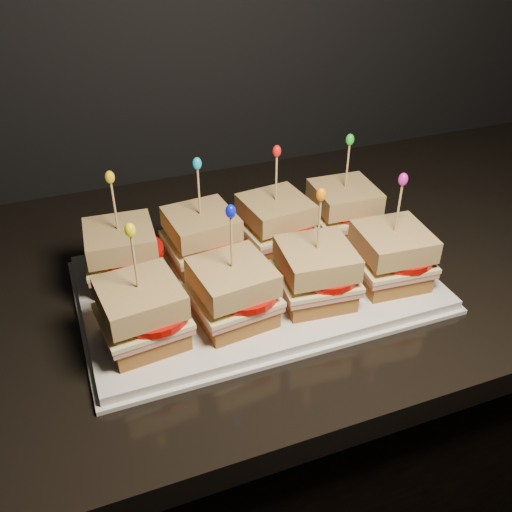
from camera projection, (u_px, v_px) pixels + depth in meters
name	position (u px, v px, depth m)	size (l,w,h in m)	color
cabinet	(132.00, 498.00, 1.05)	(2.64, 0.61, 0.87)	black
granite_slab	(93.00, 305.00, 0.80)	(2.68, 0.65, 0.04)	black
platter	(256.00, 283.00, 0.79)	(0.47, 0.29, 0.02)	white
platter_rim	(256.00, 287.00, 0.79)	(0.48, 0.30, 0.01)	white
sandwich_0_bread_bot	(124.00, 270.00, 0.78)	(0.09, 0.09, 0.02)	brown
sandwich_0_ham	(123.00, 260.00, 0.77)	(0.10, 0.09, 0.01)	#C86E66
sandwich_0_cheese	(122.00, 256.00, 0.77)	(0.10, 0.09, 0.01)	#EEE49A
sandwich_0_tomato	(131.00, 252.00, 0.76)	(0.09, 0.09, 0.01)	#B40903
sandwich_0_bread_top	(120.00, 239.00, 0.75)	(0.09, 0.09, 0.03)	brown
sandwich_0_pick	(115.00, 209.00, 0.73)	(0.00, 0.00, 0.09)	tan
sandwich_0_frill	(110.00, 177.00, 0.70)	(0.01, 0.01, 0.02)	yellow
sandwich_1_bread_bot	(203.00, 254.00, 0.82)	(0.09, 0.09, 0.02)	brown
sandwich_1_ham	(202.00, 244.00, 0.81)	(0.10, 0.09, 0.01)	#C86E66
sandwich_1_cheese	(202.00, 240.00, 0.80)	(0.10, 0.09, 0.01)	#EEE49A
sandwich_1_tomato	(211.00, 236.00, 0.80)	(0.09, 0.09, 0.01)	#B40903
sandwich_1_bread_top	(201.00, 223.00, 0.79)	(0.09, 0.09, 0.03)	brown
sandwich_1_pick	(199.00, 194.00, 0.76)	(0.00, 0.00, 0.09)	tan
sandwich_1_frill	(197.00, 163.00, 0.74)	(0.01, 0.01, 0.02)	#0FA6CA
sandwich_2_bread_bot	(275.00, 239.00, 0.85)	(0.09, 0.09, 0.02)	brown
sandwich_2_ham	(275.00, 230.00, 0.84)	(0.10, 0.09, 0.01)	#C86E66
sandwich_2_cheese	(275.00, 226.00, 0.84)	(0.10, 0.09, 0.01)	#EEE49A
sandwich_2_tomato	(284.00, 222.00, 0.83)	(0.09, 0.09, 0.01)	#B40903
sandwich_2_bread_top	(276.00, 209.00, 0.82)	(0.09, 0.09, 0.03)	brown
sandwich_2_pick	(276.00, 181.00, 0.79)	(0.00, 0.00, 0.09)	tan
sandwich_2_frill	(277.00, 151.00, 0.77)	(0.01, 0.01, 0.02)	red
sandwich_3_bread_bot	(342.00, 225.00, 0.88)	(0.09, 0.09, 0.02)	brown
sandwich_3_ham	(343.00, 216.00, 0.87)	(0.10, 0.09, 0.01)	#C86E66
sandwich_3_cheese	(343.00, 212.00, 0.87)	(0.10, 0.09, 0.01)	#EEE49A
sandwich_3_tomato	(352.00, 208.00, 0.86)	(0.09, 0.09, 0.01)	#B40903
sandwich_3_bread_top	(344.00, 196.00, 0.85)	(0.09, 0.09, 0.03)	brown
sandwich_3_pick	(347.00, 169.00, 0.83)	(0.00, 0.00, 0.09)	tan
sandwich_3_frill	(350.00, 140.00, 0.80)	(0.01, 0.01, 0.02)	green
sandwich_4_bread_bot	(145.00, 331.00, 0.68)	(0.09, 0.09, 0.02)	brown
sandwich_4_ham	(143.00, 320.00, 0.67)	(0.10, 0.09, 0.01)	#C86E66
sandwich_4_cheese	(142.00, 316.00, 0.66)	(0.10, 0.09, 0.01)	#EEE49A
sandwich_4_tomato	(153.00, 312.00, 0.66)	(0.09, 0.09, 0.01)	#B40903
sandwich_4_bread_top	(140.00, 298.00, 0.65)	(0.09, 0.09, 0.03)	brown
sandwich_4_pick	(135.00, 265.00, 0.62)	(0.00, 0.00, 0.09)	tan
sandwich_4_frill	(130.00, 230.00, 0.60)	(0.01, 0.01, 0.02)	yellow
sandwich_5_bread_bot	(233.00, 310.00, 0.71)	(0.09, 0.09, 0.02)	brown
sandwich_5_ham	(233.00, 299.00, 0.70)	(0.10, 0.09, 0.01)	#C86E66
sandwich_5_cheese	(233.00, 295.00, 0.70)	(0.10, 0.09, 0.01)	#EEE49A
sandwich_5_tomato	(244.00, 291.00, 0.69)	(0.09, 0.09, 0.01)	#B40903
sandwich_5_bread_top	(232.00, 277.00, 0.68)	(0.09, 0.09, 0.03)	brown
sandwich_5_pick	(232.00, 245.00, 0.66)	(0.00, 0.00, 0.09)	tan
sandwich_5_frill	(231.00, 211.00, 0.63)	(0.01, 0.01, 0.02)	#0913E1
sandwich_6_bread_bot	(314.00, 290.00, 0.74)	(0.09, 0.09, 0.02)	brown
sandwich_6_ham	(315.00, 280.00, 0.73)	(0.10, 0.09, 0.01)	#C86E66
sandwich_6_cheese	(315.00, 276.00, 0.73)	(0.10, 0.09, 0.01)	#EEE49A
sandwich_6_tomato	(326.00, 272.00, 0.73)	(0.09, 0.09, 0.01)	#B40903
sandwich_6_bread_top	(317.00, 258.00, 0.72)	(0.09, 0.09, 0.03)	brown
sandwich_6_pick	(319.00, 228.00, 0.69)	(0.00, 0.00, 0.09)	tan
sandwich_6_frill	(321.00, 195.00, 0.67)	(0.01, 0.01, 0.02)	orange
sandwich_7_bread_bot	(388.00, 272.00, 0.78)	(0.09, 0.09, 0.02)	brown
sandwich_7_ham	(390.00, 263.00, 0.77)	(0.10, 0.09, 0.01)	#C86E66
sandwich_7_cheese	(391.00, 258.00, 0.76)	(0.10, 0.09, 0.01)	#EEE49A
sandwich_7_tomato	(402.00, 254.00, 0.76)	(0.09, 0.09, 0.01)	#B40903
sandwich_7_bread_top	(393.00, 241.00, 0.75)	(0.09, 0.09, 0.03)	brown
sandwich_7_pick	(398.00, 211.00, 0.72)	(0.00, 0.00, 0.09)	tan
sandwich_7_frill	(403.00, 179.00, 0.70)	(0.01, 0.01, 0.02)	#C31A9C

